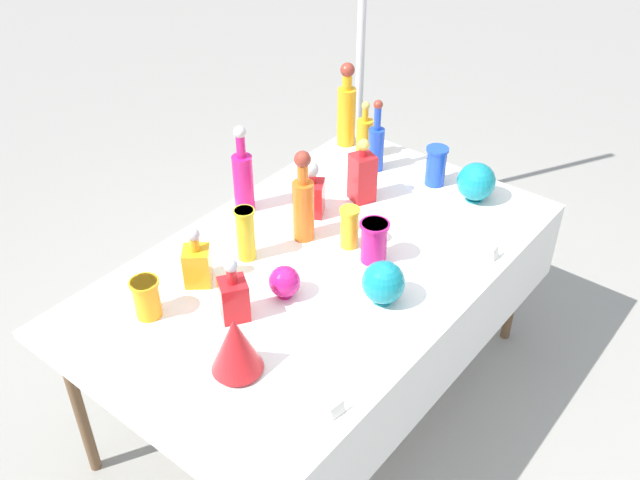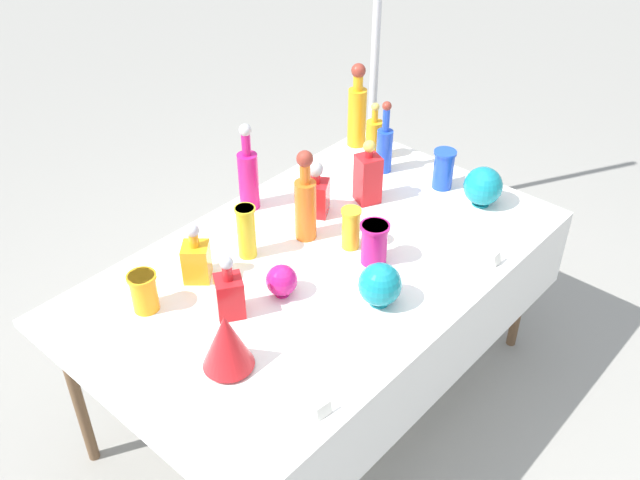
{
  "view_description": "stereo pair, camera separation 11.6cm",
  "coord_description": "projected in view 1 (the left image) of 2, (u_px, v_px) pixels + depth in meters",
  "views": [
    {
      "loc": [
        -1.69,
        -1.35,
        2.44
      ],
      "look_at": [
        0.0,
        0.0,
        0.86
      ],
      "focal_mm": 40.0,
      "sensor_mm": 36.0,
      "label": 1
    },
    {
      "loc": [
        -1.61,
        -1.44,
        2.44
      ],
      "look_at": [
        0.0,
        0.0,
        0.86
      ],
      "focal_mm": 40.0,
      "sensor_mm": 36.0,
      "label": 2
    }
  ],
  "objects": [
    {
      "name": "round_bowl_1",
      "position": [
        476.0,
        182.0,
        3.04
      ],
      "size": [
        0.17,
        0.17,
        0.17
      ],
      "color": "teal",
      "rests_on": "display_table"
    },
    {
      "name": "tall_bottle_2",
      "position": [
        243.0,
        178.0,
        2.95
      ],
      "size": [
        0.08,
        0.08,
        0.39
      ],
      "color": "#C61972",
      "rests_on": "display_table"
    },
    {
      "name": "tall_bottle_1",
      "position": [
        303.0,
        203.0,
        2.77
      ],
      "size": [
        0.09,
        0.09,
        0.39
      ],
      "color": "orange",
      "rests_on": "display_table"
    },
    {
      "name": "slender_vase_0",
      "position": [
        245.0,
        233.0,
        2.69
      ],
      "size": [
        0.08,
        0.08,
        0.22
      ],
      "color": "yellow",
      "rests_on": "display_table"
    },
    {
      "name": "square_decanter_1",
      "position": [
        362.0,
        175.0,
        3.02
      ],
      "size": [
        0.12,
        0.12,
        0.29
      ],
      "color": "red",
      "rests_on": "display_table"
    },
    {
      "name": "slender_vase_4",
      "position": [
        146.0,
        297.0,
        2.45
      ],
      "size": [
        0.1,
        0.1,
        0.15
      ],
      "color": "orange",
      "rests_on": "display_table"
    },
    {
      "name": "display_table",
      "position": [
        328.0,
        276.0,
        2.75
      ],
      "size": [
        1.93,
        1.15,
        0.76
      ],
      "color": "white",
      "rests_on": "ground"
    },
    {
      "name": "price_tag_left",
      "position": [
        495.0,
        254.0,
        2.74
      ],
      "size": [
        0.05,
        0.02,
        0.05
      ],
      "primitive_type": "cube",
      "rotation": [
        -0.21,
        0.0,
        0.06
      ],
      "color": "white",
      "rests_on": "display_table"
    },
    {
      "name": "tall_bottle_0",
      "position": [
        365.0,
        136.0,
        3.34
      ],
      "size": [
        0.08,
        0.08,
        0.28
      ],
      "color": "orange",
      "rests_on": "display_table"
    },
    {
      "name": "round_bowl_0",
      "position": [
        285.0,
        282.0,
        2.54
      ],
      "size": [
        0.12,
        0.12,
        0.12
      ],
      "color": "#C61972",
      "rests_on": "display_table"
    },
    {
      "name": "tall_bottle_3",
      "position": [
        347.0,
        110.0,
        3.4
      ],
      "size": [
        0.09,
        0.09,
        0.42
      ],
      "color": "orange",
      "rests_on": "display_table"
    },
    {
      "name": "square_decanter_2",
      "position": [
        234.0,
        296.0,
        2.43
      ],
      "size": [
        0.13,
        0.13,
        0.25
      ],
      "color": "red",
      "rests_on": "display_table"
    },
    {
      "name": "canopy_pole",
      "position": [
        360.0,
        80.0,
        3.81
      ],
      "size": [
        0.18,
        0.18,
        2.28
      ],
      "color": "silver",
      "rests_on": "ground"
    },
    {
      "name": "round_bowl_2",
      "position": [
        383.0,
        282.0,
        2.5
      ],
      "size": [
        0.16,
        0.16,
        0.16
      ],
      "color": "teal",
      "rests_on": "display_table"
    },
    {
      "name": "square_decanter_3",
      "position": [
        197.0,
        263.0,
        2.59
      ],
      "size": [
        0.14,
        0.14,
        0.24
      ],
      "color": "orange",
      "rests_on": "display_table"
    },
    {
      "name": "square_decanter_0",
      "position": [
        311.0,
        193.0,
        2.95
      ],
      "size": [
        0.14,
        0.14,
        0.25
      ],
      "color": "red",
      "rests_on": "display_table"
    },
    {
      "name": "price_tag_center",
      "position": [
        338.0,
        410.0,
        2.12
      ],
      "size": [
        0.06,
        0.02,
        0.04
      ],
      "primitive_type": "cube",
      "rotation": [
        -0.21,
        0.0,
        -0.13
      ],
      "color": "white",
      "rests_on": "display_table"
    },
    {
      "name": "slender_vase_3",
      "position": [
        436.0,
        165.0,
        3.14
      ],
      "size": [
        0.1,
        0.1,
        0.18
      ],
      "color": "blue",
      "rests_on": "display_table"
    },
    {
      "name": "tall_bottle_4",
      "position": [
        376.0,
        144.0,
        3.23
      ],
      "size": [
        0.07,
        0.07,
        0.35
      ],
      "color": "blue",
      "rests_on": "display_table"
    },
    {
      "name": "slender_vase_2",
      "position": [
        374.0,
        240.0,
        2.69
      ],
      "size": [
        0.11,
        0.11,
        0.17
      ],
      "color": "#C61972",
      "rests_on": "display_table"
    },
    {
      "name": "slender_vase_1",
      "position": [
        349.0,
        226.0,
        2.77
      ],
      "size": [
        0.08,
        0.08,
        0.17
      ],
      "color": "yellow",
      "rests_on": "display_table"
    },
    {
      "name": "fluted_vase_0",
      "position": [
        236.0,
        345.0,
        2.22
      ],
      "size": [
        0.17,
        0.17,
        0.21
      ],
      "color": "red",
      "rests_on": "display_table"
    },
    {
      "name": "ground_plane",
      "position": [
        320.0,
        395.0,
        3.19
      ],
      "size": [
        40.0,
        40.0,
        0.0
      ],
      "primitive_type": "plane",
      "color": "gray"
    }
  ]
}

